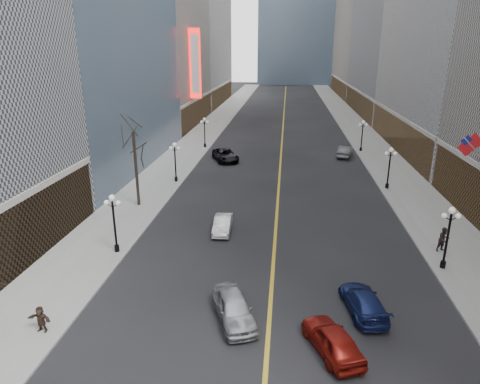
% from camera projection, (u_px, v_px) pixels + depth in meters
% --- Properties ---
extents(sidewalk_east, '(6.00, 230.00, 0.15)m').
position_uv_depth(sidewalk_east, '(371.00, 146.00, 67.35)').
color(sidewalk_east, gray).
rests_on(sidewalk_east, ground).
extents(sidewalk_west, '(6.00, 230.00, 0.15)m').
position_uv_depth(sidewalk_west, '(196.00, 142.00, 70.20)').
color(sidewalk_west, gray).
rests_on(sidewalk_west, ground).
extents(lane_line, '(0.25, 200.00, 0.02)m').
position_uv_depth(lane_line, '(283.00, 133.00, 78.22)').
color(lane_line, gold).
rests_on(lane_line, ground).
extents(bldg_east_c, '(26.60, 40.60, 48.80)m').
position_uv_depth(bldg_east_c, '(427.00, 1.00, 91.92)').
color(bldg_east_c, '#969799').
rests_on(bldg_east_c, ground).
extents(streetlamp_east_1, '(1.26, 0.44, 4.52)m').
position_uv_depth(streetlamp_east_1, '(449.00, 231.00, 29.00)').
color(streetlamp_east_1, black).
rests_on(streetlamp_east_1, sidewalk_east).
extents(streetlamp_east_2, '(1.26, 0.44, 4.52)m').
position_uv_depth(streetlamp_east_2, '(390.00, 164.00, 45.95)').
color(streetlamp_east_2, black).
rests_on(streetlamp_east_2, sidewalk_east).
extents(streetlamp_east_3, '(1.26, 0.44, 4.52)m').
position_uv_depth(streetlamp_east_3, '(362.00, 132.00, 62.91)').
color(streetlamp_east_3, black).
rests_on(streetlamp_east_3, sidewalk_east).
extents(streetlamp_west_1, '(1.26, 0.44, 4.52)m').
position_uv_depth(streetlamp_west_1, '(114.00, 217.00, 31.40)').
color(streetlamp_west_1, black).
rests_on(streetlamp_west_1, sidewalk_west).
extents(streetlamp_west_2, '(1.26, 0.44, 4.52)m').
position_uv_depth(streetlamp_west_2, '(175.00, 158.00, 48.35)').
color(streetlamp_west_2, black).
rests_on(streetlamp_west_2, sidewalk_west).
extents(streetlamp_west_3, '(1.26, 0.44, 4.52)m').
position_uv_depth(streetlamp_west_3, '(205.00, 129.00, 65.31)').
color(streetlamp_west_3, black).
rests_on(streetlamp_west_3, sidewalk_west).
extents(flag_5, '(2.87, 0.12, 2.87)m').
position_uv_depth(flag_5, '(472.00, 147.00, 33.83)').
color(flag_5, '#B2B2B7').
rests_on(flag_5, ground).
extents(theatre_marquee, '(2.00, 0.55, 12.00)m').
position_uv_depth(theatre_marquee, '(195.00, 64.00, 75.99)').
color(theatre_marquee, red).
rests_on(theatre_marquee, ground).
extents(tree_west_far, '(3.60, 3.60, 7.92)m').
position_uv_depth(tree_west_far, '(134.00, 144.00, 39.92)').
color(tree_west_far, '#2D231C').
rests_on(tree_west_far, sidewalk_west).
extents(car_nb_near, '(3.46, 5.07, 1.60)m').
position_uv_depth(car_nb_near, '(234.00, 308.00, 24.10)').
color(car_nb_near, '#9C9FA4').
rests_on(car_nb_near, ground).
extents(car_nb_mid, '(1.54, 4.04, 1.32)m').
position_uv_depth(car_nb_mid, '(223.00, 224.00, 35.90)').
color(car_nb_mid, silver).
rests_on(car_nb_mid, ground).
extents(car_nb_far, '(4.74, 6.44, 1.63)m').
position_uv_depth(car_nb_far, '(225.00, 155.00, 58.45)').
color(car_nb_far, black).
rests_on(car_nb_far, ground).
extents(car_sb_near, '(2.66, 4.97, 1.37)m').
position_uv_depth(car_sb_near, '(363.00, 302.00, 24.93)').
color(car_sb_near, navy).
rests_on(car_sb_near, ground).
extents(car_sb_mid, '(3.34, 4.74, 1.50)m').
position_uv_depth(car_sb_mid, '(332.00, 339.00, 21.60)').
color(car_sb_mid, maroon).
rests_on(car_sb_mid, ground).
extents(car_sb_far, '(2.84, 5.08, 1.59)m').
position_uv_depth(car_sb_far, '(345.00, 151.00, 60.52)').
color(car_sb_far, '#494E51').
rests_on(car_sb_far, ground).
extents(ped_east_walk, '(1.05, 0.81, 1.91)m').
position_uv_depth(ped_east_walk, '(444.00, 239.00, 32.01)').
color(ped_east_walk, black).
rests_on(ped_east_walk, sidewalk_east).
extents(ped_west_far, '(1.45, 0.61, 1.51)m').
position_uv_depth(ped_west_far, '(41.00, 319.00, 22.95)').
color(ped_west_far, '#34251D').
rests_on(ped_west_far, sidewalk_west).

